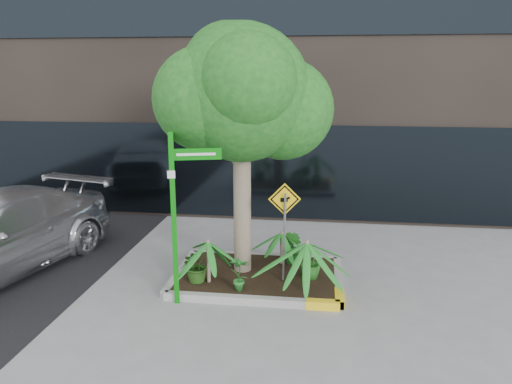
# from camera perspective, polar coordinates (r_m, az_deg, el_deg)

# --- Properties ---
(ground) EXTENTS (80.00, 80.00, 0.00)m
(ground) POSITION_cam_1_polar(r_m,az_deg,el_deg) (9.97, -1.16, -10.63)
(ground) COLOR gray
(ground) RESTS_ON ground
(planter) EXTENTS (3.35, 2.36, 0.15)m
(planter) POSITION_cam_1_polar(r_m,az_deg,el_deg) (10.15, 0.39, -9.56)
(planter) COLOR #9E9E99
(planter) RESTS_ON ground
(tree) EXTENTS (3.38, 3.00, 5.07)m
(tree) POSITION_cam_1_polar(r_m,az_deg,el_deg) (9.59, -1.66, 11.24)
(tree) COLOR gray
(tree) RESTS_ON ground
(palm_front) EXTENTS (1.12, 1.12, 1.25)m
(palm_front) POSITION_cam_1_polar(r_m,az_deg,el_deg) (9.09, 5.87, -5.81)
(palm_front) COLOR gray
(palm_front) RESTS_ON ground
(palm_left) EXTENTS (0.97, 0.97, 1.08)m
(palm_left) POSITION_cam_1_polar(r_m,az_deg,el_deg) (9.51, -5.51, -5.71)
(palm_left) COLOR gray
(palm_left) RESTS_ON ground
(palm_back) EXTENTS (0.80, 0.80, 0.89)m
(palm_back) POSITION_cam_1_polar(r_m,az_deg,el_deg) (10.44, 2.98, -4.71)
(palm_back) COLOR gray
(palm_back) RESTS_ON ground
(shrub_a) EXTENTS (0.86, 0.86, 0.68)m
(shrub_a) POSITION_cam_1_polar(r_m,az_deg,el_deg) (9.72, -6.70, -8.26)
(shrub_a) COLOR #255117
(shrub_a) RESTS_ON planter
(shrub_b) EXTENTS (0.55, 0.55, 0.70)m
(shrub_b) POSITION_cam_1_polar(r_m,az_deg,el_deg) (9.86, 6.27, -7.85)
(shrub_b) COLOR #287021
(shrub_b) RESTS_ON planter
(shrub_c) EXTENTS (0.35, 0.35, 0.67)m
(shrub_c) POSITION_cam_1_polar(r_m,az_deg,el_deg) (9.29, -1.90, -9.27)
(shrub_c) COLOR #237227
(shrub_c) RESTS_ON planter
(shrub_d) EXTENTS (0.58, 0.58, 0.75)m
(shrub_d) POSITION_cam_1_polar(r_m,az_deg,el_deg) (10.51, 4.28, -6.29)
(shrub_d) COLOR #226A1E
(shrub_d) RESTS_ON planter
(street_sign_post) EXTENTS (1.07, 0.90, 3.11)m
(street_sign_post) POSITION_cam_1_polar(r_m,az_deg,el_deg) (8.81, -9.06, -0.83)
(street_sign_post) COLOR #0B7C0D
(street_sign_post) RESTS_ON ground
(cattle_sign) EXTENTS (0.60, 0.29, 1.96)m
(cattle_sign) POSITION_cam_1_polar(r_m,az_deg,el_deg) (9.27, 3.27, -2.82)
(cattle_sign) COLOR slate
(cattle_sign) RESTS_ON ground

